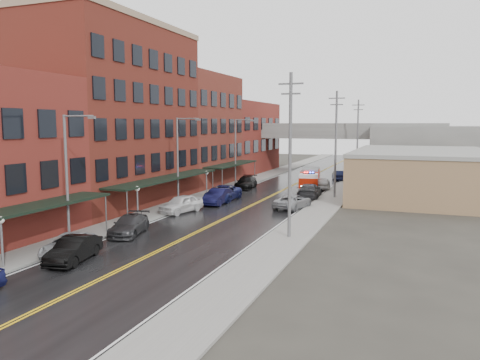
% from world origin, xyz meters
% --- Properties ---
extents(ground, '(220.00, 220.00, 0.00)m').
position_xyz_m(ground, '(0.00, 0.00, 0.00)').
color(ground, '#2D2B26').
rests_on(ground, ground).
extents(road, '(11.00, 160.00, 0.02)m').
position_xyz_m(road, '(0.00, 30.00, 0.01)').
color(road, black).
rests_on(road, ground).
extents(sidewalk_left, '(3.00, 160.00, 0.15)m').
position_xyz_m(sidewalk_left, '(-7.30, 30.00, 0.07)').
color(sidewalk_left, slate).
rests_on(sidewalk_left, ground).
extents(sidewalk_right, '(3.00, 160.00, 0.15)m').
position_xyz_m(sidewalk_right, '(7.30, 30.00, 0.07)').
color(sidewalk_right, slate).
rests_on(sidewalk_right, ground).
extents(curb_left, '(0.30, 160.00, 0.15)m').
position_xyz_m(curb_left, '(-5.65, 30.00, 0.07)').
color(curb_left, gray).
rests_on(curb_left, ground).
extents(curb_right, '(0.30, 160.00, 0.15)m').
position_xyz_m(curb_right, '(5.65, 30.00, 0.07)').
color(curb_right, gray).
rests_on(curb_right, ground).
extents(brick_building_b, '(9.00, 20.00, 18.00)m').
position_xyz_m(brick_building_b, '(-13.30, 23.00, 9.00)').
color(brick_building_b, maroon).
rests_on(brick_building_b, ground).
extents(brick_building_c, '(9.00, 15.00, 15.00)m').
position_xyz_m(brick_building_c, '(-13.30, 40.50, 7.50)').
color(brick_building_c, maroon).
rests_on(brick_building_c, ground).
extents(brick_building_far, '(9.00, 20.00, 12.00)m').
position_xyz_m(brick_building_far, '(-13.30, 58.00, 6.00)').
color(brick_building_far, maroon).
rests_on(brick_building_far, ground).
extents(tan_building, '(14.00, 22.00, 5.00)m').
position_xyz_m(tan_building, '(16.00, 40.00, 2.50)').
color(tan_building, '#916C4E').
rests_on(tan_building, ground).
extents(right_far_block, '(18.00, 30.00, 8.00)m').
position_xyz_m(right_far_block, '(18.00, 70.00, 4.00)').
color(right_far_block, slate).
rests_on(right_far_block, ground).
extents(awning_0, '(2.60, 16.00, 3.09)m').
position_xyz_m(awning_0, '(-7.49, 4.00, 2.99)').
color(awning_0, black).
rests_on(awning_0, ground).
extents(awning_1, '(2.60, 18.00, 3.09)m').
position_xyz_m(awning_1, '(-7.49, 23.00, 2.99)').
color(awning_1, black).
rests_on(awning_1, ground).
extents(awning_2, '(2.60, 13.00, 3.09)m').
position_xyz_m(awning_2, '(-7.49, 40.50, 2.99)').
color(awning_2, black).
rests_on(awning_2, ground).
extents(globe_lamp_0, '(0.44, 0.44, 3.12)m').
position_xyz_m(globe_lamp_0, '(-6.40, 2.00, 2.31)').
color(globe_lamp_0, '#59595B').
rests_on(globe_lamp_0, ground).
extents(globe_lamp_1, '(0.44, 0.44, 3.12)m').
position_xyz_m(globe_lamp_1, '(-6.40, 16.00, 2.31)').
color(globe_lamp_1, '#59595B').
rests_on(globe_lamp_1, ground).
extents(globe_lamp_2, '(0.44, 0.44, 3.12)m').
position_xyz_m(globe_lamp_2, '(-6.40, 30.00, 2.31)').
color(globe_lamp_2, '#59595B').
rests_on(globe_lamp_2, ground).
extents(street_lamp_0, '(2.64, 0.22, 9.00)m').
position_xyz_m(street_lamp_0, '(-6.55, 8.00, 5.19)').
color(street_lamp_0, '#59595B').
rests_on(street_lamp_0, ground).
extents(street_lamp_1, '(2.64, 0.22, 9.00)m').
position_xyz_m(street_lamp_1, '(-6.55, 24.00, 5.19)').
color(street_lamp_1, '#59595B').
rests_on(street_lamp_1, ground).
extents(street_lamp_2, '(2.64, 0.22, 9.00)m').
position_xyz_m(street_lamp_2, '(-6.55, 40.00, 5.19)').
color(street_lamp_2, '#59595B').
rests_on(street_lamp_2, ground).
extents(utility_pole_0, '(1.80, 0.24, 12.00)m').
position_xyz_m(utility_pole_0, '(7.20, 15.00, 6.31)').
color(utility_pole_0, '#59595B').
rests_on(utility_pole_0, ground).
extents(utility_pole_1, '(1.80, 0.24, 12.00)m').
position_xyz_m(utility_pole_1, '(7.20, 35.00, 6.31)').
color(utility_pole_1, '#59595B').
rests_on(utility_pole_1, ground).
extents(utility_pole_2, '(1.80, 0.24, 12.00)m').
position_xyz_m(utility_pole_2, '(7.20, 55.00, 6.31)').
color(utility_pole_2, '#59595B').
rests_on(utility_pole_2, ground).
extents(overpass, '(40.00, 10.00, 7.50)m').
position_xyz_m(overpass, '(0.00, 62.00, 5.99)').
color(overpass, slate).
rests_on(overpass, ground).
extents(fire_truck, '(3.82, 7.57, 2.66)m').
position_xyz_m(fire_truck, '(3.05, 40.98, 1.44)').
color(fire_truck, '#A21907').
rests_on(fire_truck, ground).
extents(parked_car_left_1, '(2.54, 4.87, 1.53)m').
position_xyz_m(parked_car_left_1, '(-3.60, 4.70, 0.76)').
color(parked_car_left_1, black).
rests_on(parked_car_left_1, ground).
extents(parked_car_left_2, '(3.42, 5.19, 1.32)m').
position_xyz_m(parked_car_left_2, '(-5.00, 5.80, 0.66)').
color(parked_car_left_2, '#AFB2B7').
rests_on(parked_car_left_2, ground).
extents(parked_car_left_3, '(3.25, 5.38, 1.46)m').
position_xyz_m(parked_car_left_3, '(-4.51, 11.92, 0.73)').
color(parked_car_left_3, '#29292C').
rests_on(parked_car_left_3, ground).
extents(parked_car_left_4, '(3.04, 5.23, 1.67)m').
position_xyz_m(parked_car_left_4, '(-5.00, 21.20, 0.84)').
color(parked_car_left_4, silver).
rests_on(parked_car_left_4, ground).
extents(parked_car_left_5, '(1.87, 5.01, 1.64)m').
position_xyz_m(parked_car_left_5, '(-3.60, 26.81, 0.82)').
color(parked_car_left_5, black).
rests_on(parked_car_left_5, ground).
extents(parked_car_left_6, '(2.87, 5.98, 1.65)m').
position_xyz_m(parked_car_left_6, '(-4.03, 29.04, 0.82)').
color(parked_car_left_6, '#151B51').
rests_on(parked_car_left_6, ground).
extents(parked_car_left_7, '(2.85, 5.63, 1.57)m').
position_xyz_m(parked_car_left_7, '(-5.00, 39.20, 0.78)').
color(parked_car_left_7, black).
rests_on(parked_car_left_7, ground).
extents(parked_car_right_0, '(3.32, 5.50, 1.43)m').
position_xyz_m(parked_car_right_0, '(4.41, 27.02, 0.71)').
color(parked_car_right_0, gray).
rests_on(parked_car_right_0, ground).
extents(parked_car_right_1, '(2.75, 5.86, 1.65)m').
position_xyz_m(parked_car_right_1, '(4.51, 34.20, 0.83)').
color(parked_car_right_1, '#242527').
rests_on(parked_car_right_1, ground).
extents(parked_car_right_2, '(2.57, 4.86, 1.57)m').
position_xyz_m(parked_car_right_2, '(4.56, 41.80, 0.79)').
color(parked_car_right_2, '#B1B1B1').
rests_on(parked_car_right_2, ground).
extents(parked_car_right_3, '(2.83, 4.82, 1.50)m').
position_xyz_m(parked_car_right_3, '(5.00, 52.08, 0.75)').
color(parked_car_right_3, black).
rests_on(parked_car_right_3, ground).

